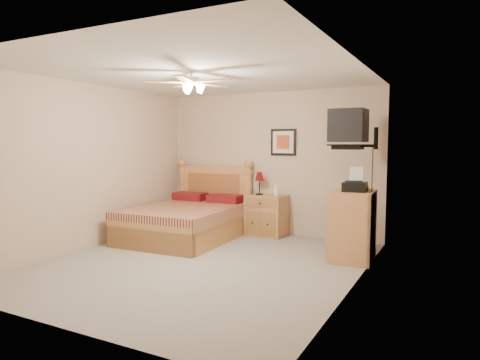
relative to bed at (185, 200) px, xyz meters
The scene contains 17 objects.
floor 1.66m from the bed, 47.14° to the right, with size 4.50×4.50×0.00m, color gray.
ceiling 2.40m from the bed, 47.14° to the right, with size 4.00×4.50×0.04m, color white.
wall_back 1.65m from the bed, 47.39° to the left, with size 4.00×0.04×2.50m, color #C9AF94.
wall_front 3.58m from the bed, 72.86° to the right, with size 4.00×0.04×2.50m, color #C9AF94.
wall_left 1.59m from the bed, 130.62° to the right, with size 0.04×4.50×2.50m, color #C9AF94.
wall_right 3.29m from the bed, 20.23° to the right, with size 0.04×4.50×2.50m, color #C9AF94.
bed is the anchor object (origin of this frame).
nightstand 1.44m from the bed, 38.81° to the left, with size 0.65×0.49×0.70m, color #A16C45.
table_lamp 1.34m from the bed, 44.23° to the left, with size 0.21×0.21×0.40m, color #5B0207, non-canonical shape.
lotion_bottle 1.55m from the bed, 33.39° to the left, with size 0.08×0.08×0.21m, color white.
framed_picture 1.97m from the bed, 40.29° to the left, with size 0.46×0.04×0.46m, color black.
dresser 2.78m from the bed, ahead, with size 0.56×0.80×0.95m, color #B3794D.
fax_machine 2.84m from the bed, ahead, with size 0.31×0.33×0.33m, color black, non-canonical shape.
magazine_lower 2.75m from the bed, ahead, with size 0.19×0.25×0.02m, color beige.
magazine_upper 2.77m from the bed, ahead, with size 0.20×0.27×0.02m, color gray.
wall_tv 3.03m from the bed, ahead, with size 0.56×0.46×0.58m, color black, non-canonical shape.
ceiling_fan 2.39m from the bed, 51.78° to the right, with size 1.14×1.14×0.28m, color white, non-canonical shape.
Camera 1 is at (3.03, -4.72, 1.61)m, focal length 32.00 mm.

